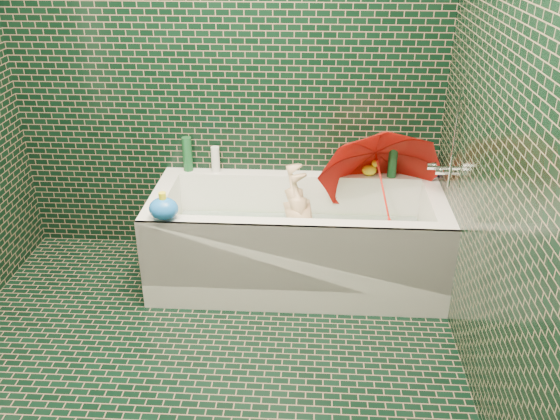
# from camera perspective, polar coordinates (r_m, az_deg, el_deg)

# --- Properties ---
(floor) EXTENTS (2.80, 2.80, 0.00)m
(floor) POSITION_cam_1_polar(r_m,az_deg,el_deg) (2.92, -8.43, -17.08)
(floor) COLOR black
(floor) RESTS_ON ground
(wall_back) EXTENTS (2.80, 0.00, 2.80)m
(wall_back) POSITION_cam_1_polar(r_m,az_deg,el_deg) (3.58, -5.38, 14.37)
(wall_back) COLOR black
(wall_back) RESTS_ON floor
(wall_right) EXTENTS (0.00, 2.80, 2.80)m
(wall_right) POSITION_cam_1_polar(r_m,az_deg,el_deg) (2.32, 22.64, 5.51)
(wall_right) COLOR black
(wall_right) RESTS_ON floor
(bathtub) EXTENTS (1.70, 0.75, 0.55)m
(bathtub) POSITION_cam_1_polar(r_m,az_deg,el_deg) (3.55, 1.63, -3.69)
(bathtub) COLOR white
(bathtub) RESTS_ON floor
(bath_mat) EXTENTS (1.35, 0.47, 0.01)m
(bath_mat) POSITION_cam_1_polar(r_m,az_deg,el_deg) (3.59, 1.63, -4.32)
(bath_mat) COLOR green
(bath_mat) RESTS_ON bathtub
(water) EXTENTS (1.48, 0.53, 0.00)m
(water) POSITION_cam_1_polar(r_m,az_deg,el_deg) (3.52, 1.66, -2.31)
(water) COLOR silver
(water) RESTS_ON bathtub
(faucet) EXTENTS (0.18, 0.19, 0.55)m
(faucet) POSITION_cam_1_polar(r_m,az_deg,el_deg) (3.39, 15.69, 4.30)
(faucet) COLOR silver
(faucet) RESTS_ON wall_right
(child) EXTENTS (0.86, 0.40, 0.31)m
(child) POSITION_cam_1_polar(r_m,az_deg,el_deg) (3.52, 2.34, -2.13)
(child) COLOR tan
(child) RESTS_ON bathtub
(umbrella) EXTENTS (0.95, 0.96, 1.08)m
(umbrella) POSITION_cam_1_polar(r_m,az_deg,el_deg) (3.48, 9.88, 2.01)
(umbrella) COLOR red
(umbrella) RESTS_ON bathtub
(soap_bottle_a) EXTENTS (0.10, 0.10, 0.23)m
(soap_bottle_a) POSITION_cam_1_polar(r_m,az_deg,el_deg) (3.76, 14.17, 3.07)
(soap_bottle_a) COLOR white
(soap_bottle_a) RESTS_ON bathtub
(soap_bottle_b) EXTENTS (0.10, 0.10, 0.20)m
(soap_bottle_b) POSITION_cam_1_polar(r_m,az_deg,el_deg) (3.76, 14.17, 3.07)
(soap_bottle_b) COLOR #4E1E73
(soap_bottle_b) RESTS_ON bathtub
(soap_bottle_c) EXTENTS (0.14, 0.14, 0.16)m
(soap_bottle_c) POSITION_cam_1_polar(r_m,az_deg,el_deg) (3.74, 13.72, 2.99)
(soap_bottle_c) COLOR #154A24
(soap_bottle_c) RESTS_ON bathtub
(bottle_right_tall) EXTENTS (0.07, 0.07, 0.21)m
(bottle_right_tall) POSITION_cam_1_polar(r_m,az_deg,el_deg) (3.68, 10.80, 4.69)
(bottle_right_tall) COLOR #154A24
(bottle_right_tall) RESTS_ON bathtub
(bottle_right_pump) EXTENTS (0.05, 0.05, 0.17)m
(bottle_right_pump) POSITION_cam_1_polar(r_m,az_deg,el_deg) (3.74, 14.28, 4.28)
(bottle_right_pump) COLOR silver
(bottle_right_pump) RESTS_ON bathtub
(bottle_left_tall) EXTENTS (0.07, 0.07, 0.22)m
(bottle_left_tall) POSITION_cam_1_polar(r_m,az_deg,el_deg) (3.76, -8.90, 5.34)
(bottle_left_tall) COLOR #154A24
(bottle_left_tall) RESTS_ON bathtub
(bottle_left_short) EXTENTS (0.05, 0.05, 0.16)m
(bottle_left_short) POSITION_cam_1_polar(r_m,az_deg,el_deg) (3.72, -6.23, 4.87)
(bottle_left_short) COLOR white
(bottle_left_short) RESTS_ON bathtub
(rubber_duck) EXTENTS (0.12, 0.10, 0.10)m
(rubber_duck) POSITION_cam_1_polar(r_m,az_deg,el_deg) (3.70, 8.69, 3.93)
(rubber_duck) COLOR yellow
(rubber_duck) RESTS_ON bathtub
(bath_toy) EXTENTS (0.16, 0.13, 0.15)m
(bath_toy) POSITION_cam_1_polar(r_m,az_deg,el_deg) (3.17, -11.14, 0.16)
(bath_toy) COLOR blue
(bath_toy) RESTS_ON bathtub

